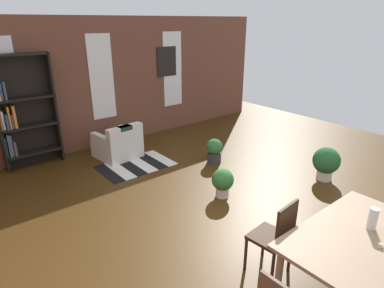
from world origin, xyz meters
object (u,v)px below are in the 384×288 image
at_px(dining_table, 360,243).
at_px(potted_plant_corner, 214,150).
at_px(dining_chair_far_left, 276,235).
at_px(potted_plant_by_shelf, 326,162).
at_px(armchair_white, 118,145).
at_px(bookshelf_tall, 22,113).
at_px(vase_on_table, 373,219).
at_px(potted_plant_window, 223,181).

distance_m(dining_table, potted_plant_corner, 3.69).
xyz_separation_m(dining_table, potted_plant_corner, (1.24, 3.46, -0.40)).
distance_m(dining_chair_far_left, potted_plant_by_shelf, 2.81).
height_order(armchair_white, potted_plant_corner, armchair_white).
height_order(dining_table, potted_plant_by_shelf, dining_table).
bearing_deg(bookshelf_tall, vase_on_table, -71.39).
xyz_separation_m(dining_chair_far_left, bookshelf_tall, (-1.35, 4.95, 0.58)).
bearing_deg(dining_chair_far_left, vase_on_table, -52.27).
relative_size(bookshelf_tall, potted_plant_window, 4.46).
bearing_deg(potted_plant_corner, dining_chair_far_left, -120.46).
bearing_deg(vase_on_table, potted_plant_corner, 73.23).
relative_size(armchair_white, potted_plant_window, 1.81).
xyz_separation_m(dining_table, armchair_white, (-0.14, 4.95, -0.39)).
height_order(dining_chair_far_left, bookshelf_tall, bookshelf_tall).
height_order(potted_plant_by_shelf, potted_plant_window, potted_plant_by_shelf).
relative_size(vase_on_table, dining_chair_far_left, 0.25).
xyz_separation_m(dining_chair_far_left, potted_plant_window, (0.77, 1.63, -0.24)).
xyz_separation_m(dining_chair_far_left, potted_plant_by_shelf, (2.66, 0.90, -0.17)).
distance_m(dining_table, armchair_white, 4.97).
xyz_separation_m(potted_plant_by_shelf, potted_plant_window, (-1.89, 0.73, -0.07)).
xyz_separation_m(armchair_white, potted_plant_by_shelf, (2.43, -3.32, 0.07)).
relative_size(dining_table, potted_plant_window, 3.38).
relative_size(dining_table, potted_plant_by_shelf, 2.69).
relative_size(vase_on_table, potted_plant_by_shelf, 0.38).
xyz_separation_m(dining_table, potted_plant_by_shelf, (2.29, 1.63, -0.32)).
relative_size(vase_on_table, potted_plant_window, 0.48).
bearing_deg(potted_plant_window, potted_plant_by_shelf, -21.11).
bearing_deg(dining_table, potted_plant_corner, 70.28).
bearing_deg(bookshelf_tall, potted_plant_by_shelf, -45.29).
xyz_separation_m(dining_table, potted_plant_window, (0.41, 2.36, -0.39)).
relative_size(potted_plant_corner, potted_plant_window, 1.04).
height_order(dining_table, dining_chair_far_left, dining_chair_far_left).
height_order(vase_on_table, dining_chair_far_left, vase_on_table).
distance_m(bookshelf_tall, potted_plant_window, 4.02).
xyz_separation_m(bookshelf_tall, potted_plant_corner, (2.95, -2.22, -0.83)).
relative_size(dining_chair_far_left, armchair_white, 1.07).
relative_size(dining_chair_far_left, potted_plant_window, 1.94).
distance_m(armchair_white, potted_plant_by_shelf, 4.12).
relative_size(bookshelf_tall, potted_plant_by_shelf, 3.55).
distance_m(armchair_white, potted_plant_corner, 2.03).
bearing_deg(dining_table, bookshelf_tall, 106.80).
xyz_separation_m(bookshelf_tall, potted_plant_by_shelf, (4.01, -4.05, -0.75)).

